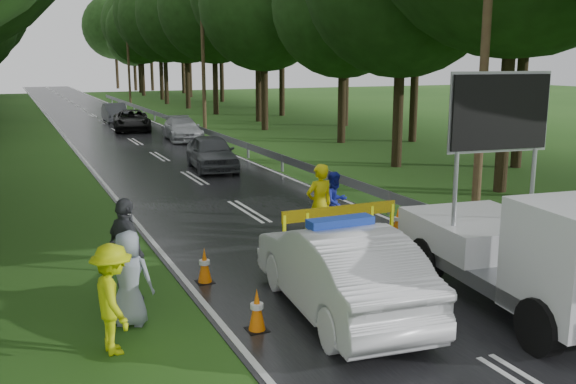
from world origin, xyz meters
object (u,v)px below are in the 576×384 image
work_truck (537,251)px  police_sedan (340,270)px  queue_car_second (182,129)px  officer (319,205)px  queue_car_first (212,152)px  barrier (340,218)px  queue_car_fourth (115,113)px  civilian (335,202)px  queue_car_third (132,120)px

work_truck → police_sedan: bearing=163.7°
police_sedan → queue_car_second: (3.82, 25.67, -0.18)m
police_sedan → work_truck: 3.56m
officer → work_truck: bearing=99.7°
police_sedan → queue_car_first: (2.45, 15.69, -0.10)m
queue_car_second → work_truck: bearing=-87.2°
barrier → queue_car_fourth: queue_car_fourth is taller
police_sedan → queue_car_first: size_ratio=1.21×
civilian → queue_car_fourth: civilian is taller
police_sedan → queue_car_fourth: police_sedan is taller
officer → queue_car_third: (0.51, 27.66, -0.36)m
police_sedan → barrier: police_sedan is taller
police_sedan → queue_car_third: 31.74m
barrier → queue_car_second: bearing=84.6°
officer → queue_car_first: size_ratio=0.49×
police_sedan → civilian: bearing=-111.8°
queue_car_fourth → civilian: bearing=-88.3°
officer → queue_car_second: bearing=-103.3°
civilian → queue_car_first: bearing=73.9°
work_truck → queue_car_second: work_truck is taller
queue_car_third → queue_car_fourth: size_ratio=1.15×
queue_car_second → queue_car_first: bearing=-93.8°
work_truck → civilian: (-0.70, 6.38, -0.34)m
queue_car_first → civilian: bearing=-83.6°
police_sedan → work_truck: work_truck is taller
work_truck → queue_car_second: size_ratio=1.26×
work_truck → queue_car_fourth: size_ratio=1.34×
queue_car_first → queue_car_fourth: (-0.43, 22.01, -0.03)m
queue_car_first → queue_car_third: bearing=97.1°
work_truck → officer: 5.64m
queue_car_third → queue_car_fourth: 6.03m
queue_car_first → queue_car_second: queue_car_first is taller
police_sedan → officer: 4.32m
officer → queue_car_third: bearing=-98.5°
officer → civilian: officer is taller
officer → queue_car_second: (2.22, 21.66, -0.38)m
police_sedan → queue_car_first: bearing=-93.5°
work_truck → queue_car_fourth: 39.09m
queue_car_fourth → work_truck: bearing=-87.5°
work_truck → queue_car_first: work_truck is taller
work_truck → queue_car_first: bearing=99.2°
officer → barrier: bearing=84.5°
barrier → officer: 1.01m
civilian → queue_car_third: 26.66m
barrier → officer: officer is taller
work_truck → queue_car_first: 17.09m
work_truck → queue_car_third: size_ratio=1.17×
civilian → queue_car_fourth: bearing=74.3°
barrier → civilian: bearing=65.1°
work_truck → barrier: size_ratio=1.89×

